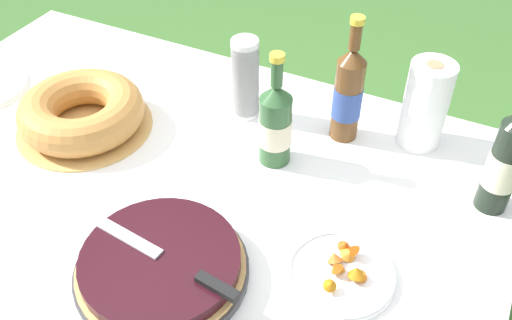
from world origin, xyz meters
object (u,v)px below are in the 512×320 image
at_px(cup_stack, 245,79).
at_px(snack_plate_near, 342,272).
at_px(paper_towel_roll, 425,105).
at_px(bundt_cake, 82,112).
at_px(juice_bottle_red, 506,161).
at_px(berry_tart, 161,266).
at_px(serving_knife, 171,261).
at_px(cider_bottle_green, 275,124).
at_px(cider_bottle_amber, 348,94).

distance_m(cup_stack, snack_plate_near, 0.59).
bearing_deg(paper_towel_roll, cup_stack, -168.65).
bearing_deg(bundt_cake, juice_bottle_red, 10.16).
xyz_separation_m(berry_tart, bundt_cake, (-0.45, 0.31, 0.02)).
bearing_deg(paper_towel_roll, serving_knife, -116.76).
height_order(serving_knife, cider_bottle_green, cider_bottle_green).
relative_size(berry_tart, cider_bottle_amber, 1.04).
bearing_deg(cup_stack, cider_bottle_green, -42.26).
bearing_deg(cup_stack, snack_plate_near, -43.55).
height_order(berry_tart, serving_knife, serving_knife).
bearing_deg(berry_tart, cup_stack, 99.47).
distance_m(berry_tart, cup_stack, 0.57).
xyz_separation_m(cup_stack, snack_plate_near, (0.42, -0.40, -0.10)).
bearing_deg(cider_bottle_amber, berry_tart, -106.74).
bearing_deg(cider_bottle_amber, snack_plate_near, -70.71).
bearing_deg(cider_bottle_green, cider_bottle_amber, 53.73).
distance_m(serving_knife, cup_stack, 0.57).
bearing_deg(paper_towel_roll, cider_bottle_amber, -161.64).
bearing_deg(paper_towel_roll, berry_tart, -118.90).
height_order(snack_plate_near, paper_towel_roll, paper_towel_roll).
bearing_deg(snack_plate_near, bundt_cake, 168.65).
xyz_separation_m(berry_tart, cider_bottle_amber, (0.18, 0.59, 0.10)).
bearing_deg(cider_bottle_green, juice_bottle_red, 8.12).
distance_m(serving_knife, paper_towel_roll, 0.73).
bearing_deg(bundt_cake, snack_plate_near, -11.35).
bearing_deg(bundt_cake, paper_towel_roll, 22.52).
xyz_separation_m(serving_knife, bundt_cake, (-0.48, 0.32, -0.01)).
bearing_deg(snack_plate_near, cup_stack, 136.45).
relative_size(serving_knife, cider_bottle_amber, 1.11).
bearing_deg(cider_bottle_green, serving_knife, -93.54).
bearing_deg(cup_stack, serving_knife, -77.72).
bearing_deg(cup_stack, cider_bottle_amber, 6.44).
bearing_deg(berry_tart, serving_knife, -7.16).
xyz_separation_m(serving_knife, cup_stack, (-0.12, 0.56, 0.05)).
height_order(juice_bottle_red, snack_plate_near, juice_bottle_red).
height_order(berry_tart, bundt_cake, bundt_cake).
relative_size(cider_bottle_green, cider_bottle_amber, 0.89).
distance_m(berry_tart, cider_bottle_amber, 0.62).
xyz_separation_m(berry_tart, serving_knife, (0.03, -0.00, 0.04)).
relative_size(bundt_cake, snack_plate_near, 1.60).
height_order(serving_knife, cup_stack, cup_stack).
relative_size(serving_knife, cup_stack, 1.65).
bearing_deg(cider_bottle_green, bundt_cake, -167.81).
xyz_separation_m(serving_knife, paper_towel_roll, (0.33, 0.65, 0.05)).
bearing_deg(bundt_cake, cider_bottle_green, 12.19).
distance_m(cider_bottle_green, paper_towel_roll, 0.38).
bearing_deg(juice_bottle_red, serving_knife, -137.01).
bearing_deg(cider_bottle_green, berry_tart, -97.48).
height_order(bundt_cake, cider_bottle_green, cider_bottle_green).
bearing_deg(cider_bottle_green, snack_plate_near, -44.23).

